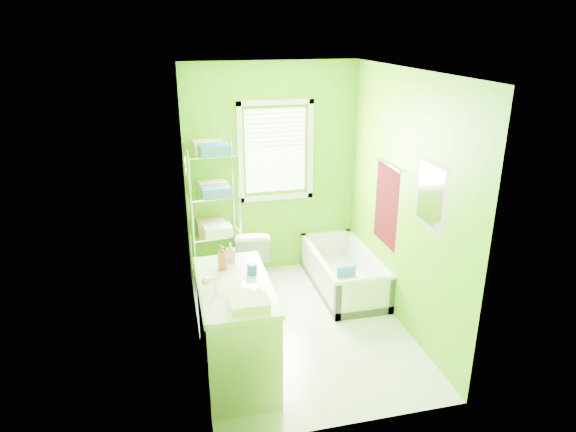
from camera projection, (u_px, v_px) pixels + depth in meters
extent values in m
plane|color=silver|center=(301.00, 326.00, 5.39)|extent=(2.90, 2.90, 0.00)
cube|color=#539F07|center=(271.00, 171.00, 6.25)|extent=(2.10, 0.04, 2.60)
cube|color=#539F07|center=(356.00, 278.00, 3.61)|extent=(2.10, 0.04, 2.60)
cube|color=#539F07|center=(192.00, 219.00, 4.70)|extent=(0.04, 2.90, 2.60)
cube|color=#539F07|center=(403.00, 202.00, 5.16)|extent=(0.04, 2.90, 2.60)
cube|color=white|center=(304.00, 70.00, 4.48)|extent=(2.10, 2.90, 0.04)
cube|color=white|center=(275.00, 151.00, 6.17)|extent=(0.74, 0.01, 1.01)
cube|color=white|center=(276.00, 197.00, 6.35)|extent=(0.92, 0.05, 0.06)
cube|color=white|center=(275.00, 102.00, 5.95)|extent=(0.92, 0.05, 0.06)
cube|color=white|center=(240.00, 153.00, 6.06)|extent=(0.06, 0.05, 1.22)
cube|color=white|center=(310.00, 149.00, 6.24)|extent=(0.06, 0.05, 1.22)
cube|color=white|center=(276.00, 127.00, 6.04)|extent=(0.72, 0.02, 0.50)
cube|color=white|center=(204.00, 302.00, 3.90)|extent=(0.02, 0.80, 2.00)
sphere|color=gold|center=(206.00, 281.00, 4.21)|extent=(0.07, 0.07, 0.07)
cube|color=#44070A|center=(386.00, 205.00, 5.53)|extent=(0.02, 0.58, 0.90)
cylinder|color=silver|center=(388.00, 165.00, 5.37)|extent=(0.02, 0.62, 0.02)
cube|color=#CC5972|center=(431.00, 195.00, 4.57)|extent=(0.02, 0.54, 0.64)
cube|color=white|center=(430.00, 195.00, 4.57)|extent=(0.01, 0.44, 0.54)
cube|color=white|center=(343.00, 283.00, 6.19)|extent=(0.68, 1.45, 0.10)
cube|color=white|center=(319.00, 273.00, 6.06)|extent=(0.07, 1.45, 0.44)
cube|color=white|center=(367.00, 268.00, 6.20)|extent=(0.07, 1.45, 0.44)
cube|color=white|center=(365.00, 299.00, 5.50)|extent=(0.68, 0.07, 0.44)
cube|color=white|center=(326.00, 248.00, 6.76)|extent=(0.68, 0.07, 0.44)
cylinder|color=white|center=(366.00, 281.00, 5.42)|extent=(0.68, 0.07, 0.07)
cylinder|color=blue|center=(350.00, 287.00, 5.94)|extent=(0.31, 0.31, 0.06)
cylinder|color=yellow|center=(350.00, 283.00, 5.92)|extent=(0.30, 0.30, 0.05)
cube|color=blue|center=(346.00, 275.00, 6.01)|extent=(0.22, 0.04, 0.20)
imported|color=white|center=(252.00, 254.00, 6.23)|extent=(0.49, 0.75, 0.72)
cube|color=silver|center=(236.00, 331.00, 4.55)|extent=(0.59, 1.18, 0.86)
cube|color=white|center=(234.00, 286.00, 4.39)|extent=(0.62, 1.21, 0.05)
ellipsoid|color=white|center=(239.00, 295.00, 4.25)|extent=(0.41, 0.53, 0.14)
cylinder|color=silver|center=(216.00, 287.00, 4.17)|extent=(0.03, 0.03, 0.16)
cylinder|color=silver|center=(215.00, 279.00, 4.15)|extent=(0.12, 0.02, 0.02)
imported|color=#C9493B|center=(222.00, 258.00, 4.59)|extent=(0.12, 0.12, 0.23)
imported|color=pink|center=(231.00, 252.00, 4.76)|extent=(0.09, 0.09, 0.18)
cylinder|color=#1A40A9|center=(252.00, 269.00, 4.52)|extent=(0.09, 0.09, 0.10)
cube|color=white|center=(249.00, 304.00, 3.98)|extent=(0.30, 0.24, 0.08)
cylinder|color=silver|center=(193.00, 224.00, 5.79)|extent=(0.02, 0.02, 1.72)
cylinder|color=silver|center=(189.00, 214.00, 6.09)|extent=(0.02, 0.02, 1.72)
cylinder|color=silver|center=(241.00, 219.00, 5.95)|extent=(0.02, 0.02, 1.72)
cylinder|color=silver|center=(234.00, 209.00, 6.25)|extent=(0.02, 0.02, 1.72)
cube|color=silver|center=(217.00, 270.00, 6.27)|extent=(0.60, 0.41, 0.02)
cube|color=silver|center=(215.00, 233.00, 6.10)|extent=(0.60, 0.41, 0.02)
cube|color=silver|center=(213.00, 195.00, 5.93)|extent=(0.60, 0.41, 0.02)
cube|color=silver|center=(211.00, 154.00, 5.76)|extent=(0.60, 0.41, 0.02)
cube|color=#3266B5|center=(214.00, 150.00, 5.64)|extent=(0.34, 0.24, 0.12)
cube|color=white|center=(208.00, 145.00, 5.84)|extent=(0.34, 0.24, 0.12)
cube|color=#3266B5|center=(216.00, 192.00, 5.81)|extent=(0.34, 0.24, 0.12)
cube|color=beige|center=(212.00, 186.00, 6.02)|extent=(0.34, 0.24, 0.12)
cube|color=white|center=(218.00, 231.00, 6.00)|extent=(0.34, 0.24, 0.12)
cube|color=pink|center=(211.00, 224.00, 6.19)|extent=(0.34, 0.24, 0.12)
cube|color=pink|center=(239.00, 250.00, 6.27)|extent=(0.05, 0.30, 0.54)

